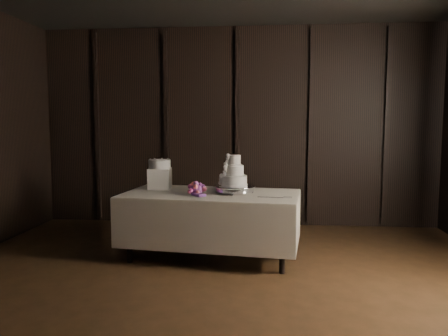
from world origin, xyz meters
The scene contains 8 objects.
room centered at (0.00, 0.00, 1.50)m, with size 6.08×7.08×3.08m.
display_table centered at (-0.18, 1.75, 0.42)m, with size 2.09×1.26×0.76m.
cake_stand centered at (0.08, 1.75, 0.81)m, with size 0.48×0.48×0.09m, color silver.
wedding_cake centered at (0.06, 1.74, 0.99)m, with size 0.34×0.29×0.35m.
bouquet centered at (-0.34, 1.65, 0.82)m, with size 0.27×0.37×0.18m, color #DF6077, non-canonical shape.
box_pedestal centered at (-0.85, 2.01, 0.89)m, with size 0.26×0.26×0.25m, color white.
small_cake centered at (-0.85, 2.01, 1.06)m, with size 0.27×0.27×0.11m, color white.
cake_knife centered at (0.49, 1.48, 0.77)m, with size 0.37×0.02×0.01m, color silver.
Camera 1 is at (0.45, -3.16, 1.57)m, focal length 35.00 mm.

